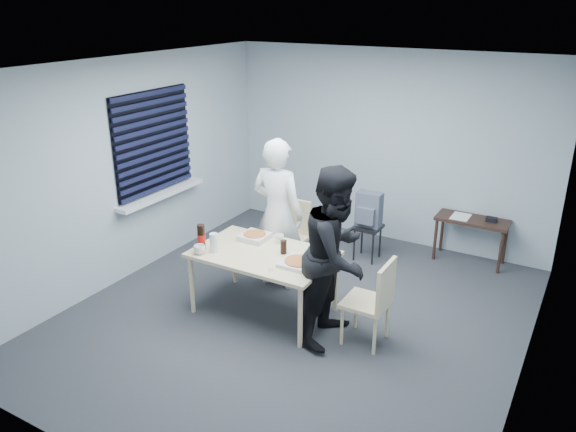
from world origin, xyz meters
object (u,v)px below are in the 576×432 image
Objects in this scene: backpack at (369,210)px; soda_bottle at (201,237)px; person_black at (337,255)px; stool at (368,234)px; chair_far at (292,231)px; person_white at (278,214)px; side_table at (472,225)px; chair_right at (375,297)px; dining_table at (263,258)px; mug_a at (200,250)px; mug_b at (279,239)px.

backpack is 2.29m from soda_bottle.
person_black is at bearing -70.83° from backpack.
person_black is 1.94m from stool.
chair_far is 0.50× the size of person_black.
person_white is 1.43m from stool.
chair_far is 1.04m from stool.
chair_far reaches higher than side_table.
person_white reaches higher than chair_right.
dining_table is 5.32× the size of soda_bottle.
person_white reaches higher than chair_far.
backpack is 1.65× the size of soda_bottle.
chair_right is 1.62m from person_white.
soda_bottle reaches higher than chair_right.
soda_bottle is (-0.06, 0.12, 0.08)m from mug_a.
person_black is at bearing 7.87° from soda_bottle.
mug_b is (-0.44, -1.48, 0.39)m from stool.
soda_bottle is at bearing 64.45° from person_white.
mug_b is (-1.61, -2.06, 0.24)m from side_table.
chair_right reaches higher than mug_b.
dining_table reaches higher than stool.
person_white is 1.00× the size of person_black.
person_white reaches higher than mug_b.
chair_far is 8.90× the size of mug_b.
person_white is at bearing -82.49° from chair_far.
person_white is at bearing 64.45° from soda_bottle.
person_black is at bearing -2.34° from dining_table.
backpack is at bearing 45.37° from chair_far.
chair_right is at bearing -59.08° from backpack.
mug_b is at bearing -106.54° from stool.
chair_right is at bearing 0.85° from dining_table.
person_white is (-0.20, 0.63, 0.24)m from dining_table.
mug_b is at bearing 49.32° from mug_a.
soda_bottle is at bearing 97.87° from person_black.
person_black reaches higher than chair_right.
soda_bottle is (-1.07, -2.01, 0.15)m from backpack.
person_white is at bearing -119.59° from stool.
person_black is 1.49m from soda_bottle.
person_white is at bearing 157.05° from chair_right.
soda_bottle is (-1.07, -2.03, 0.48)m from stool.
stool is at bearing 64.79° from mug_a.
chair_far is 1.99× the size of backpack.
soda_bottle reaches higher than mug_b.
person_white reaches higher than dining_table.
chair_far is 1.83m from chair_right.
dining_table is 0.89m from person_black.
chair_right is 1.93m from backpack.
person_white is 17.70× the size of mug_b.
mug_b reaches higher than dining_table.
soda_bottle is at bearing 118.30° from mug_a.
side_table is at bearing 49.34° from soda_bottle.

